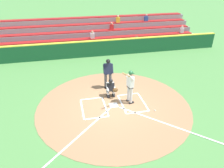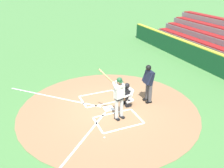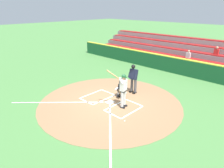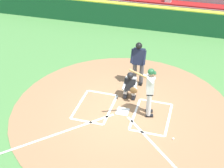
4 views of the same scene
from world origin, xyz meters
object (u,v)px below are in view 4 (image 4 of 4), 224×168
at_px(batter, 150,89).
at_px(baseball, 173,139).
at_px(catcher, 130,85).
at_px(plate_umpire, 138,60).

height_order(batter, baseball, batter).
bearing_deg(batter, catcher, -43.81).
height_order(catcher, plate_umpire, plate_umpire).
xyz_separation_m(plate_umpire, baseball, (-1.82, 2.90, -1.04)).
distance_m(catcher, baseball, 2.69).
xyz_separation_m(catcher, plate_umpire, (-0.06, -1.05, 0.49)).
relative_size(catcher, plate_umpire, 0.61).
bearing_deg(catcher, batter, 136.19).
bearing_deg(baseball, plate_umpire, -57.95).
distance_m(catcher, plate_umpire, 1.16).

